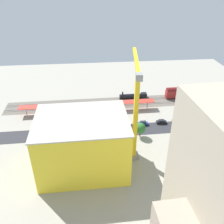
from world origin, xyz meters
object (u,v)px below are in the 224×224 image
Objects in this scene: parked_car_2 at (143,123)px; traffic_light at (65,131)px; parked_car_1 at (161,122)px; tower_crane at (136,103)px; passenger_coach at (181,92)px; parked_car_0 at (176,121)px; street_tree_0 at (53,131)px; parked_car_3 at (125,124)px; street_tree_1 at (140,128)px; platform_canopy_near at (88,104)px; street_tree_2 at (77,131)px; box_truck_1 at (85,133)px; locomotive at (135,97)px; box_truck_0 at (78,134)px; construction_building at (83,144)px.

traffic_light is (33.22, 7.83, 3.64)m from parked_car_2.
tower_crane reaches higher than parked_car_1.
passenger_coach is 2.45× the size of traffic_light.
parked_car_0 is (10.18, 23.77, -2.57)m from passenger_coach.
parked_car_2 is at bearing -168.84° from street_tree_0.
parked_car_0 is 0.62× the size of traffic_light.
parked_car_3 reaches higher than parked_car_0.
passenger_coach is 2.62× the size of street_tree_1.
parked_car_1 is 14.94m from street_tree_1.
tower_crane reaches higher than platform_canopy_near.
parked_car_2 is 0.67× the size of street_tree_2.
traffic_light is at bearing 10.75° from box_truck_1.
box_truck_1 is (51.23, 30.80, -1.57)m from passenger_coach.
traffic_light is (30.11, -0.61, 0.35)m from street_tree_1.
locomotive is 40.46m from box_truck_1.
box_truck_0 is 1.30× the size of traffic_light.
construction_building is at bearing 35.15° from parked_car_1.
parked_car_2 is 1.02× the size of parked_car_3.
passenger_coach is 43.71m from street_tree_1.
box_truck_1 reaches higher than parked_car_1.
box_truck_0 is 10.18m from street_tree_0.
parked_car_2 is at bearing -110.23° from street_tree_1.
construction_building reaches higher than parked_car_3.
box_truck_1 reaches higher than parked_car_0.
platform_canopy_near is 10.31× the size of street_tree_1.
box_truck_0 reaches higher than parked_car_0.
parked_car_3 is at bearing -127.55° from construction_building.
traffic_light reaches higher than box_truck_1.
construction_building is at bearing 97.83° from box_truck_0.
street_tree_1 is 30.11m from traffic_light.
parked_car_2 is at bearing -166.73° from traffic_light.
parked_car_1 is (7.06, 0.24, 0.07)m from parked_car_0.
tower_crane is at bearing 158.49° from traffic_light.
construction_building is (25.93, 23.79, 8.70)m from parked_car_2.
construction_building is 4.17× the size of street_tree_2.
platform_canopy_near is 21.58m from parked_car_3.
street_tree_1 is (-4.72, 8.84, 3.29)m from parked_car_3.
street_tree_2 is at bearing 48.35° from locomotive.
parked_car_3 is at bearing 70.47° from locomotive.
passenger_coach is 29.66m from parked_car_1.
parked_car_0 is at bearing -141.27° from tower_crane.
parked_car_0 is (-39.41, 13.76, -3.35)m from platform_canopy_near.
traffic_light reaches higher than locomotive.
street_tree_2 reaches higher than box_truck_0.
box_truck_0 is 2.76m from box_truck_1.
street_tree_0 is (30.20, 7.90, 3.81)m from parked_car_3.
box_truck_0 is (28.27, 6.76, 0.99)m from parked_car_2.
construction_building is 22.32m from tower_crane.
street_tree_2 is (25.60, 0.19, 0.52)m from street_tree_1.
passenger_coach is 3.63× the size of parked_car_1.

